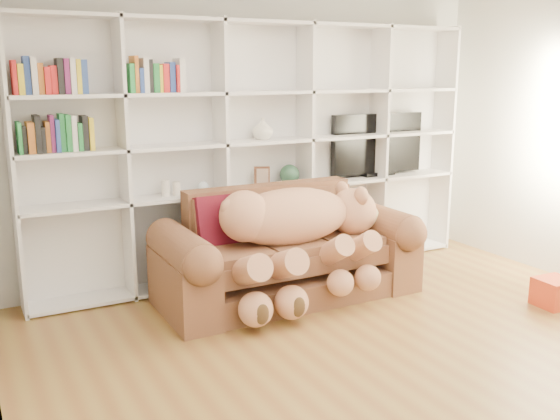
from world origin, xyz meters
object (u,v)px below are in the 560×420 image
sofa (286,257)px  gift_box (554,292)px  teddy_bear (297,229)px  tv (377,145)px

sofa → gift_box: bearing=-34.3°
teddy_bear → tv: 1.78m
gift_box → tv: 2.28m
teddy_bear → gift_box: size_ratio=5.53×
teddy_bear → gift_box: bearing=-38.6°
teddy_bear → tv: tv is taller
teddy_bear → tv: bearing=22.5°
gift_box → tv: tv is taller
sofa → gift_box: (1.88, -1.28, -0.24)m
teddy_bear → tv: size_ratio=1.49×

